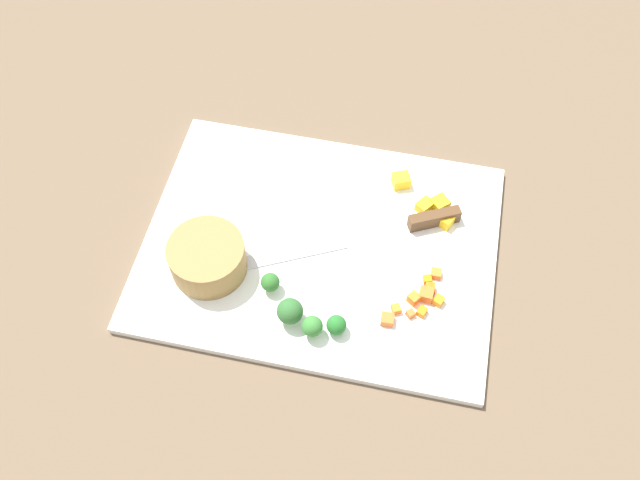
{
  "coord_description": "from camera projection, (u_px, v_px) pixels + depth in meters",
  "views": [
    {
      "loc": [
        -0.1,
        0.48,
        0.81
      ],
      "look_at": [
        0.0,
        0.0,
        0.02
      ],
      "focal_mm": 38.53,
      "sensor_mm": 36.0,
      "label": 1
    }
  ],
  "objects": [
    {
      "name": "carrot_dice_4",
      "position": [
        430.0,
        289.0,
        0.89
      ],
      "size": [
        0.01,
        0.02,
        0.01
      ],
      "primitive_type": "cube",
      "rotation": [
        0.0,
        0.0,
        1.73
      ],
      "color": "orange",
      "rests_on": "cutting_board"
    },
    {
      "name": "prep_bowl",
      "position": [
        207.0,
        258.0,
        0.9
      ],
      "size": [
        0.1,
        0.1,
        0.05
      ],
      "primitive_type": "cylinder",
      "color": "olive",
      "rests_on": "cutting_board"
    },
    {
      "name": "pepper_dice_1",
      "position": [
        440.0,
        204.0,
        0.96
      ],
      "size": [
        0.03,
        0.03,
        0.02
      ],
      "primitive_type": "cube",
      "rotation": [
        0.0,
        0.0,
        0.75
      ],
      "color": "yellow",
      "rests_on": "cutting_board"
    },
    {
      "name": "broccoli_floret_1",
      "position": [
        312.0,
        327.0,
        0.85
      ],
      "size": [
        0.03,
        0.03,
        0.03
      ],
      "color": "#94C36B",
      "rests_on": "cutting_board"
    },
    {
      "name": "pepper_dice_0",
      "position": [
        445.0,
        221.0,
        0.95
      ],
      "size": [
        0.02,
        0.02,
        0.02
      ],
      "primitive_type": "cube",
      "rotation": [
        0.0,
        0.0,
        1.09
      ],
      "color": "yellow",
      "rests_on": "cutting_board"
    },
    {
      "name": "carrot_dice_6",
      "position": [
        396.0,
        309.0,
        0.88
      ],
      "size": [
        0.01,
        0.02,
        0.01
      ],
      "primitive_type": "cube",
      "rotation": [
        0.0,
        0.0,
        0.46
      ],
      "color": "orange",
      "rests_on": "cutting_board"
    },
    {
      "name": "carrot_dice_8",
      "position": [
        439.0,
        301.0,
        0.88
      ],
      "size": [
        0.02,
        0.02,
        0.01
      ],
      "primitive_type": "cube",
      "rotation": [
        0.0,
        0.0,
        1.13
      ],
      "color": "orange",
      "rests_on": "cutting_board"
    },
    {
      "name": "pepper_dice_2",
      "position": [
        425.0,
        206.0,
        0.96
      ],
      "size": [
        0.03,
        0.03,
        0.02
      ],
      "primitive_type": "cube",
      "rotation": [
        0.0,
        0.0,
        2.5
      ],
      "color": "yellow",
      "rests_on": "cutting_board"
    },
    {
      "name": "cutting_board",
      "position": [
        320.0,
        246.0,
        0.94
      ],
      "size": [
        0.48,
        0.36,
        0.01
      ],
      "primitive_type": "cube",
      "color": "white",
      "rests_on": "ground_plane"
    },
    {
      "name": "carrot_dice_5",
      "position": [
        426.0,
        294.0,
        0.89
      ],
      "size": [
        0.02,
        0.02,
        0.02
      ],
      "primitive_type": "cube",
      "rotation": [
        0.0,
        0.0,
        1.5
      ],
      "color": "orange",
      "rests_on": "cutting_board"
    },
    {
      "name": "carrot_dice_1",
      "position": [
        422.0,
        312.0,
        0.88
      ],
      "size": [
        0.01,
        0.02,
        0.01
      ],
      "primitive_type": "cube",
      "rotation": [
        0.0,
        0.0,
        2.75
      ],
      "color": "orange",
      "rests_on": "cutting_board"
    },
    {
      "name": "broccoli_floret_0",
      "position": [
        290.0,
        311.0,
        0.86
      ],
      "size": [
        0.03,
        0.03,
        0.04
      ],
      "color": "#86B15B",
      "rests_on": "cutting_board"
    },
    {
      "name": "carrot_dice_0",
      "position": [
        410.0,
        314.0,
        0.88
      ],
      "size": [
        0.01,
        0.01,
        0.01
      ],
      "primitive_type": "cube",
      "rotation": [
        0.0,
        0.0,
        2.32
      ],
      "color": "orange",
      "rests_on": "cutting_board"
    },
    {
      "name": "carrot_dice_7",
      "position": [
        414.0,
        298.0,
        0.88
      ],
      "size": [
        0.02,
        0.02,
        0.01
      ],
      "primitive_type": "cube",
      "rotation": [
        0.0,
        0.0,
        2.51
      ],
      "color": "orange",
      "rests_on": "cutting_board"
    },
    {
      "name": "carrot_dice_2",
      "position": [
        387.0,
        319.0,
        0.87
      ],
      "size": [
        0.02,
        0.02,
        0.01
      ],
      "primitive_type": "cube",
      "rotation": [
        0.0,
        0.0,
        1.62
      ],
      "color": "orange",
      "rests_on": "cutting_board"
    },
    {
      "name": "chef_knife",
      "position": [
        389.0,
        230.0,
        0.94
      ],
      "size": [
        0.31,
        0.17,
        0.02
      ],
      "rotation": [
        0.0,
        0.0,
        0.46
      ],
      "color": "silver",
      "rests_on": "cutting_board"
    },
    {
      "name": "pepper_dice_3",
      "position": [
        401.0,
        180.0,
        0.98
      ],
      "size": [
        0.03,
        0.03,
        0.02
      ],
      "primitive_type": "cube",
      "rotation": [
        0.0,
        0.0,
        0.4
      ],
      "color": "yellow",
      "rests_on": "cutting_board"
    },
    {
      "name": "ground_plane",
      "position": [
        320.0,
        248.0,
        0.95
      ],
      "size": [
        4.0,
        4.0,
        0.0
      ],
      "primitive_type": "plane",
      "color": "brown"
    },
    {
      "name": "broccoli_floret_2",
      "position": [
        270.0,
        282.0,
        0.89
      ],
      "size": [
        0.02,
        0.02,
        0.03
      ],
      "color": "#96B862",
      "rests_on": "cutting_board"
    },
    {
      "name": "broccoli_floret_3",
      "position": [
        336.0,
        325.0,
        0.86
      ],
      "size": [
        0.03,
        0.03,
        0.03
      ],
      "color": "#8AB86A",
      "rests_on": "cutting_board"
    },
    {
      "name": "carrot_dice_3",
      "position": [
        427.0,
        279.0,
        0.9
      ],
      "size": [
        0.01,
        0.01,
        0.01
      ],
      "primitive_type": "cube",
      "rotation": [
        0.0,
        0.0,
        1.85
      ],
      "color": "orange",
      "rests_on": "cutting_board"
    },
    {
      "name": "carrot_dice_9",
      "position": [
        436.0,
        274.0,
        0.91
      ],
      "size": [
        0.01,
        0.01,
        0.01
      ],
      "primitive_type": "cube",
      "rotation": [
        0.0,
        0.0,
        1.56
      ],
      "color": "orange",
      "rests_on": "cutting_board"
    }
  ]
}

